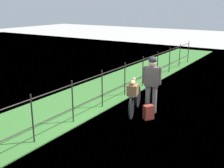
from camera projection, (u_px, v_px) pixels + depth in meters
name	position (u px, v px, depth m)	size (l,w,h in m)	color
ground_plane	(145.00, 129.00, 7.20)	(60.00, 60.00, 0.00)	#B2ADA3
grass_strip	(64.00, 108.00, 8.63)	(27.00, 2.40, 0.03)	#38702D
iron_fence	(88.00, 92.00, 7.95)	(18.04, 0.04, 1.19)	#28231E
bicycle_main	(135.00, 101.00, 8.18)	(1.58, 0.52, 0.66)	black
wooden_crate	(133.00, 90.00, 7.73)	(0.33, 0.27, 0.30)	brown
terrier_dog	(133.00, 82.00, 7.69)	(0.32, 0.22, 0.18)	tan
cyclist_person	(152.00, 80.00, 8.04)	(0.36, 0.52, 1.68)	slate
backpack_on_paving	(148.00, 112.00, 7.76)	(0.28, 0.18, 0.40)	maroon
mooring_bollard	(148.00, 87.00, 10.19)	(0.20, 0.20, 0.37)	#38383D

